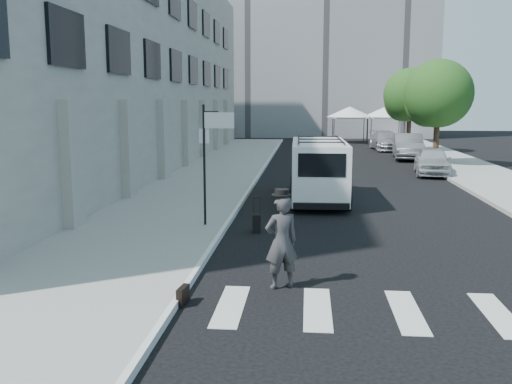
% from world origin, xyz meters
% --- Properties ---
extents(ground, '(120.00, 120.00, 0.00)m').
position_xyz_m(ground, '(0.00, 0.00, 0.00)').
color(ground, black).
rests_on(ground, ground).
extents(sidewalk_left, '(4.50, 48.00, 0.15)m').
position_xyz_m(sidewalk_left, '(-4.25, 16.00, 0.07)').
color(sidewalk_left, gray).
rests_on(sidewalk_left, ground).
extents(sidewalk_right, '(4.00, 56.00, 0.15)m').
position_xyz_m(sidewalk_right, '(9.00, 20.00, 0.07)').
color(sidewalk_right, gray).
rests_on(sidewalk_right, ground).
extents(building_left, '(10.00, 44.00, 12.00)m').
position_xyz_m(building_left, '(-11.50, 18.00, 6.00)').
color(building_left, gray).
rests_on(building_left, ground).
extents(building_far, '(22.00, 12.00, 25.00)m').
position_xyz_m(building_far, '(2.00, 50.00, 12.50)').
color(building_far, slate).
rests_on(building_far, ground).
extents(sign_pole, '(1.03, 0.07, 3.50)m').
position_xyz_m(sign_pole, '(-2.36, 3.20, 2.65)').
color(sign_pole, black).
rests_on(sign_pole, sidewalk_left).
extents(tree_near, '(3.80, 3.83, 6.03)m').
position_xyz_m(tree_near, '(7.50, 20.15, 3.97)').
color(tree_near, black).
rests_on(tree_near, ground).
extents(tree_far, '(3.80, 3.83, 6.03)m').
position_xyz_m(tree_far, '(7.50, 29.15, 3.97)').
color(tree_far, black).
rests_on(tree_far, ground).
extents(tent_left, '(4.00, 4.00, 3.20)m').
position_xyz_m(tent_left, '(4.00, 38.00, 2.71)').
color(tent_left, black).
rests_on(tent_left, ground).
extents(tent_right, '(4.00, 4.00, 3.20)m').
position_xyz_m(tent_right, '(7.20, 38.50, 2.71)').
color(tent_right, black).
rests_on(tent_right, ground).
extents(businessman, '(0.82, 0.70, 1.91)m').
position_xyz_m(businessman, '(-0.12, -1.88, 0.96)').
color(businessman, '#363638').
rests_on(businessman, ground).
extents(briefcase, '(0.17, 0.45, 0.34)m').
position_xyz_m(briefcase, '(-1.90, -3.00, 0.17)').
color(briefcase, black).
rests_on(briefcase, ground).
extents(suitcase, '(0.25, 0.38, 1.01)m').
position_xyz_m(suitcase, '(-1.06, 3.00, 0.27)').
color(suitcase, black).
rests_on(suitcase, ground).
extents(cargo_van, '(2.21, 6.01, 2.25)m').
position_xyz_m(cargo_van, '(0.80, 8.49, 1.17)').
color(cargo_van, white).
rests_on(cargo_van, ground).
extents(parked_car_a, '(2.20, 4.35, 1.42)m').
position_xyz_m(parked_car_a, '(6.69, 16.47, 0.71)').
color(parked_car_a, '#ADB1B6').
rests_on(parked_car_a, ground).
extents(parked_car_b, '(2.16, 5.08, 1.63)m').
position_xyz_m(parked_car_b, '(6.80, 24.33, 0.81)').
color(parked_car_b, '#515458').
rests_on(parked_car_b, ground).
extents(parked_car_c, '(2.33, 5.01, 1.42)m').
position_xyz_m(parked_car_c, '(6.26, 30.89, 0.71)').
color(parked_car_c, '#93959A').
rests_on(parked_car_c, ground).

